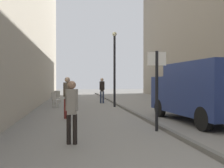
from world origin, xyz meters
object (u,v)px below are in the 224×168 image
object	(u,v)px
cafe_chair_near_window	(55,99)
street_sign_post	(157,84)
pedestrian_far_crossing	(67,95)
pedestrian_main_foreground	(72,108)
cafe_chair_by_doorway	(57,96)
pedestrian_mid_block	(102,89)
lamp_post	(115,64)
delivery_van	(199,91)

from	to	relation	value
cafe_chair_near_window	street_sign_post	bearing A→B (deg)	54.05
pedestrian_far_crossing	street_sign_post	size ratio (longest dim) A/B	0.69
pedestrian_main_foreground	cafe_chair_by_doorway	world-z (taller)	pedestrian_main_foreground
pedestrian_mid_block	street_sign_post	xyz separation A→B (m)	(0.57, -10.48, 0.47)
lamp_post	pedestrian_mid_block	bearing A→B (deg)	100.00
cafe_chair_near_window	cafe_chair_by_doorway	distance (m)	2.61
delivery_van	cafe_chair_near_window	size ratio (longest dim) A/B	5.39
pedestrian_main_foreground	pedestrian_mid_block	xyz separation A→B (m)	(2.14, 11.75, 0.14)
lamp_post	street_sign_post	bearing A→B (deg)	-89.32
pedestrian_mid_block	delivery_van	xyz separation A→B (m)	(2.81, -9.03, 0.17)
cafe_chair_near_window	cafe_chair_by_doorway	xyz separation A→B (m)	(-0.09, 2.60, 0.00)
pedestrian_main_foreground	street_sign_post	bearing A→B (deg)	37.49
pedestrian_mid_block	lamp_post	xyz separation A→B (m)	(0.48, -2.73, 1.64)
cafe_chair_near_window	pedestrian_mid_block	bearing A→B (deg)	156.05
pedestrian_far_crossing	pedestrian_mid_block	bearing A→B (deg)	66.24
pedestrian_far_crossing	street_sign_post	xyz separation A→B (m)	(2.93, -3.25, 0.50)
pedestrian_mid_block	cafe_chair_by_doorway	world-z (taller)	pedestrian_mid_block
pedestrian_far_crossing	cafe_chair_near_window	distance (m)	4.90
delivery_van	cafe_chair_by_doorway	distance (m)	11.07
cafe_chair_near_window	delivery_van	bearing A→B (deg)	71.25
pedestrian_far_crossing	delivery_van	xyz separation A→B (m)	(5.17, -1.80, 0.21)
delivery_van	street_sign_post	size ratio (longest dim) A/B	1.95
pedestrian_main_foreground	cafe_chair_near_window	world-z (taller)	pedestrian_main_foreground
cafe_chair_near_window	cafe_chair_by_doorway	world-z (taller)	same
pedestrian_far_crossing	cafe_chair_by_doorway	xyz separation A→B (m)	(-0.94, 7.41, -0.50)
pedestrian_main_foreground	street_sign_post	xyz separation A→B (m)	(2.71, 1.27, 0.61)
pedestrian_far_crossing	street_sign_post	bearing A→B (deg)	-53.68
pedestrian_main_foreground	cafe_chair_near_window	xyz separation A→B (m)	(-1.07, 9.32, -0.39)
delivery_van	lamp_post	bearing A→B (deg)	106.33
street_sign_post	cafe_chair_by_doorway	distance (m)	11.38
cafe_chair_by_doorway	cafe_chair_near_window	bearing A→B (deg)	104.37
delivery_van	lamp_post	world-z (taller)	lamp_post
pedestrian_main_foreground	pedestrian_mid_block	distance (m)	11.95
pedestrian_far_crossing	lamp_post	size ratio (longest dim) A/B	0.38
delivery_van	cafe_chair_near_window	bearing A→B (deg)	128.39
pedestrian_far_crossing	delivery_van	size ratio (longest dim) A/B	0.36
pedestrian_main_foreground	pedestrian_mid_block	size ratio (longest dim) A/B	0.87
cafe_chair_near_window	pedestrian_main_foreground	bearing A→B (deg)	35.43
lamp_post	pedestrian_far_crossing	bearing A→B (deg)	-122.19
pedestrian_main_foreground	cafe_chair_near_window	bearing A→B (deg)	108.85
delivery_van	cafe_chair_near_window	distance (m)	8.96
pedestrian_mid_block	pedestrian_far_crossing	xyz separation A→B (m)	(-2.35, -7.23, -0.04)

